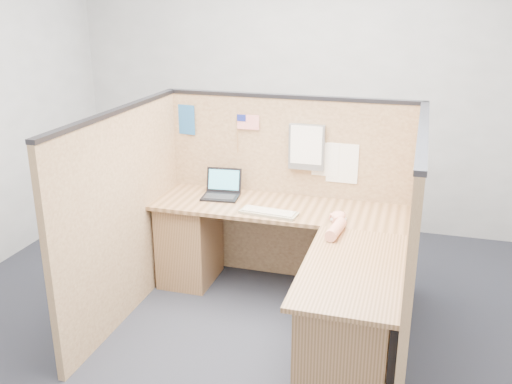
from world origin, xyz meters
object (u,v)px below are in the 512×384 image
(l_desk, at_px, (290,271))
(laptop, at_px, (223,190))
(mouse, at_px, (338,219))
(keyboard, at_px, (269,213))

(l_desk, xyz_separation_m, laptop, (-0.68, 0.50, 0.39))
(l_desk, height_order, mouse, mouse)
(l_desk, distance_m, keyboard, 0.46)
(laptop, bearing_deg, mouse, -23.37)
(laptop, xyz_separation_m, mouse, (0.98, -0.31, -0.03))
(keyboard, bearing_deg, mouse, 4.48)
(l_desk, height_order, keyboard, keyboard)
(l_desk, xyz_separation_m, keyboard, (-0.21, 0.20, 0.35))
(keyboard, xyz_separation_m, mouse, (0.51, -0.01, 0.01))
(l_desk, relative_size, mouse, 16.28)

